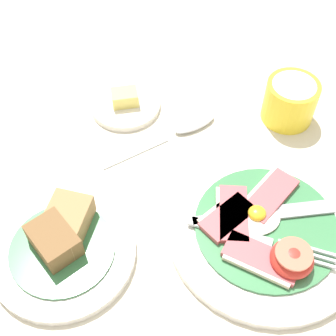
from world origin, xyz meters
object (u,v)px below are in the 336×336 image
object	(u,v)px
bread_plate	(62,245)
sugar_cup	(290,100)
butter_dish	(125,104)
breakfast_plate	(265,232)
teaspoon_by_saucer	(180,130)

from	to	relation	value
bread_plate	sugar_cup	world-z (taller)	sugar_cup
butter_dish	breakfast_plate	bearing A→B (deg)	-49.53
bread_plate	butter_dish	distance (m)	0.26
bread_plate	sugar_cup	size ratio (longest dim) A/B	2.29
breakfast_plate	sugar_cup	distance (m)	0.22
bread_plate	teaspoon_by_saucer	bearing A→B (deg)	54.92
breakfast_plate	sugar_cup	size ratio (longest dim) A/B	3.23
sugar_cup	teaspoon_by_saucer	world-z (taller)	sugar_cup
sugar_cup	butter_dish	size ratio (longest dim) A/B	0.72
sugar_cup	butter_dish	bearing A→B (deg)	176.54
sugar_cup	bread_plate	bearing A→B (deg)	-142.00
bread_plate	teaspoon_by_saucer	world-z (taller)	bread_plate
breakfast_plate	teaspoon_by_saucer	distance (m)	0.21
breakfast_plate	bread_plate	bearing A→B (deg)	-173.87
breakfast_plate	butter_dish	xyz separation A→B (m)	(-0.20, 0.23, -0.00)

